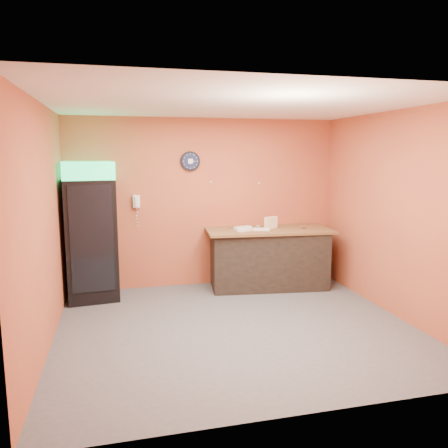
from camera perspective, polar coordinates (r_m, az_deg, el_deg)
name	(u,v)px	position (r m, az deg, el deg)	size (l,w,h in m)	color
floor	(236,327)	(5.81, 1.56, -13.27)	(4.50, 4.50, 0.00)	#47474C
back_wall	(205,203)	(7.36, -2.50, 2.78)	(4.50, 0.02, 2.80)	#B05731
left_wall	(43,227)	(5.30, -22.52, -0.38)	(0.02, 4.00, 2.80)	#B05731
right_wall	(395,214)	(6.40, 21.45, 1.20)	(0.02, 4.00, 2.80)	#B05731
ceiling	(237,104)	(5.40, 1.70, 15.37)	(4.50, 4.00, 0.02)	white
beverage_cooler	(90,233)	(6.90, -17.11, -1.18)	(0.81, 0.82, 2.10)	black
prep_counter	(268,259)	(7.38, 5.78, -4.55)	(1.89, 0.84, 0.95)	black
wall_clock	(190,161)	(7.24, -4.44, 8.19)	(0.32, 0.06, 0.32)	black
wall_phone	(136,201)	(7.17, -11.37, 2.91)	(0.11, 0.10, 0.20)	white
butcher_paper	(269,230)	(7.28, 5.84, -0.78)	(2.07, 0.94, 0.04)	brown
sub_roll_stack	(271,223)	(7.30, 6.14, 0.17)	(0.24, 0.16, 0.20)	#F1E6BC
wrapped_sandwich_left	(245,230)	(7.03, 2.80, -0.77)	(0.28, 0.11, 0.04)	white
wrapped_sandwich_mid	(261,229)	(7.11, 4.91, -0.70)	(0.26, 0.10, 0.04)	white
wrapped_sandwich_right	(243,228)	(7.22, 2.50, -0.50)	(0.29, 0.12, 0.04)	white
kitchen_tool	(258,227)	(7.24, 4.48, -0.40)	(0.06, 0.06, 0.06)	silver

